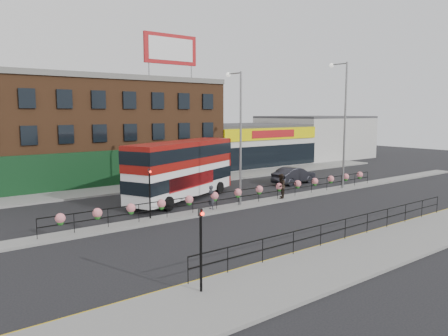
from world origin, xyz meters
TOP-DOWN VIEW (x-y plane):
  - ground at (0.00, 0.00)m, footprint 120.00×120.00m
  - south_pavement at (0.00, -12.00)m, footprint 60.00×4.00m
  - north_pavement at (0.00, 12.00)m, footprint 60.00×4.00m
  - median at (0.00, 0.00)m, footprint 60.00×1.60m
  - yellow_line_inner at (0.00, -9.70)m, footprint 60.00×0.10m
  - yellow_line_outer at (0.00, -9.88)m, footprint 60.00×0.10m
  - brick_building at (-4.00, 19.96)m, footprint 25.00×12.21m
  - supermarket at (16.00, 19.90)m, footprint 15.00×12.25m
  - warehouse_east at (30.75, 20.00)m, footprint 14.50×12.00m
  - billboard at (2.50, 14.99)m, footprint 6.00×0.29m
  - median_railing at (0.00, 0.00)m, footprint 30.04×0.56m
  - south_railing at (-2.00, -10.10)m, footprint 20.04×0.05m
  - double_decker_bus at (-2.74, 4.79)m, footprint 11.53×7.04m
  - car at (10.00, 4.81)m, footprint 2.66×5.26m
  - pedestrian_a at (-3.35, 0.13)m, footprint 0.71×0.55m
  - pedestrian_b at (3.26, -0.07)m, footprint 1.67×1.67m
  - lamp_column_west at (-0.76, 0.32)m, footprint 0.35×1.69m
  - lamp_column_east at (11.07, 0.17)m, footprint 0.40×1.95m
  - traffic_light_south at (-12.00, -11.01)m, footprint 0.15×0.28m
  - traffic_light_median at (-8.00, 0.39)m, footprint 0.15×0.28m

SIDE VIEW (x-z plane):
  - ground at x=0.00m, z-range 0.00..0.00m
  - yellow_line_inner at x=0.00m, z-range 0.00..0.01m
  - yellow_line_outer at x=0.00m, z-range 0.00..0.01m
  - south_pavement at x=0.00m, z-range 0.00..0.15m
  - north_pavement at x=0.00m, z-range 0.00..0.15m
  - median at x=0.00m, z-range 0.00..0.15m
  - car at x=10.00m, z-range 0.00..1.62m
  - south_railing at x=-2.00m, z-range 0.40..1.52m
  - pedestrian_a at x=-3.35m, z-range 0.15..1.84m
  - median_railing at x=0.00m, z-range 0.43..1.66m
  - pedestrian_b at x=3.26m, z-range 0.15..2.09m
  - traffic_light_south at x=-12.00m, z-range 0.64..4.29m
  - traffic_light_median at x=-8.00m, z-range 0.64..4.29m
  - supermarket at x=16.00m, z-range 0.00..5.30m
  - double_decker_bus at x=-2.74m, z-range 0.53..5.15m
  - warehouse_east at x=30.75m, z-range 0.00..6.30m
  - brick_building at x=-4.00m, z-range -0.02..10.28m
  - lamp_column_west at x=-0.76m, z-range 1.04..10.68m
  - lamp_column_east at x=11.07m, z-range 1.18..12.26m
  - billboard at x=2.50m, z-range 10.98..15.38m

